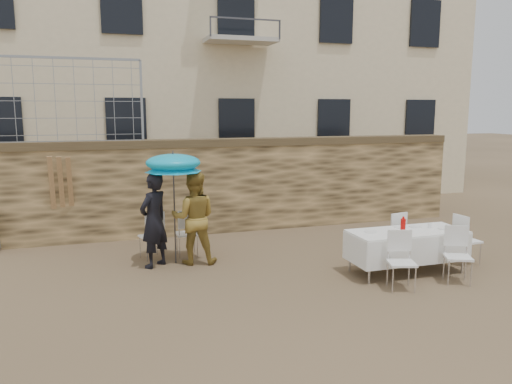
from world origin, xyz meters
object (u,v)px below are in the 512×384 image
object	(u,v)px
man_suit	(154,220)
table_chair_front_left	(402,261)
table_chair_front_right	(458,256)
banquet_table	(407,233)
soda_bottle	(403,226)
umbrella	(173,166)
couple_chair_right	(187,232)
couple_chair_left	(152,235)
woman_dress	(194,218)
table_chair_side	(467,239)
table_chair_back	(392,235)

from	to	relation	value
man_suit	table_chair_front_left	distance (m)	4.46
man_suit	table_chair_front_right	bearing A→B (deg)	111.38
banquet_table	soda_bottle	size ratio (longest dim) A/B	8.08
umbrella	table_chair_front_right	bearing A→B (deg)	-30.05
umbrella	couple_chair_right	distance (m)	1.50
couple_chair_right	couple_chair_left	bearing A→B (deg)	-0.09
woman_dress	couple_chair_right	xyz separation A→B (m)	(-0.05, 0.55, -0.41)
woman_dress	couple_chair_left	world-z (taller)	woman_dress
table_chair_front_left	couple_chair_right	bearing A→B (deg)	152.46
woman_dress	table_chair_front_right	xyz separation A→B (m)	(4.06, -2.45, -0.41)
man_suit	soda_bottle	distance (m)	4.51
umbrella	banquet_table	distance (m)	4.45
couple_chair_left	table_chair_front_right	bearing A→B (deg)	129.75
man_suit	soda_bottle	xyz separation A→B (m)	(4.11, -1.85, 0.02)
umbrella	banquet_table	xyz separation A→B (m)	(3.91, -1.80, -1.15)
banquet_table	table_chair_front_right	xyz separation A→B (m)	(0.50, -0.75, -0.25)
table_chair_side	couple_chair_left	bearing A→B (deg)	65.63
woman_dress	man_suit	bearing A→B (deg)	12.69
couple_chair_left	umbrella	bearing A→B (deg)	113.35
man_suit	table_chair_front_right	size ratio (longest dim) A/B	1.85
man_suit	couple_chair_right	size ratio (longest dim) A/B	1.85
soda_bottle	table_chair_side	distance (m)	1.67
couple_chair_left	table_chair_front_left	bearing A→B (deg)	122.74
banquet_table	soda_bottle	world-z (taller)	soda_bottle
banquet_table	couple_chair_right	bearing A→B (deg)	148.05
man_suit	banquet_table	xyz separation A→B (m)	(4.31, -1.70, -0.16)
soda_bottle	table_chair_front_right	distance (m)	1.02
couple_chair_right	banquet_table	bearing A→B (deg)	147.96
banquet_table	table_chair_front_right	size ratio (longest dim) A/B	2.19
woman_dress	table_chair_side	distance (m)	5.23
couple_chair_right	table_chair_back	distance (m)	4.07
woman_dress	table_chair_back	world-z (taller)	woman_dress
man_suit	banquet_table	size ratio (longest dim) A/B	0.85
woman_dress	soda_bottle	bearing A→B (deg)	163.84
umbrella	woman_dress	bearing A→B (deg)	-15.95
table_chair_side	couple_chair_right	bearing A→B (deg)	63.04
umbrella	soda_bottle	xyz separation A→B (m)	(3.71, -1.95, -0.97)
couple_chair_left	soda_bottle	xyz separation A→B (m)	(4.11, -2.40, 0.43)
man_suit	table_chair_front_right	world-z (taller)	man_suit
table_chair_front_right	table_chair_back	size ratio (longest dim) A/B	1.00
couple_chair_left	table_chair_side	world-z (taller)	same
table_chair_front_right	table_chair_front_left	bearing A→B (deg)	-155.28
umbrella	couple_chair_right	bearing A→B (deg)	56.31
man_suit	banquet_table	bearing A→B (deg)	116.85
man_suit	umbrella	distance (m)	1.07
umbrella	table_chair_front_left	distance (m)	4.40
table_chair_front_left	table_chair_side	bearing A→B (deg)	40.41
umbrella	table_chair_front_right	distance (m)	5.28
man_suit	umbrella	world-z (taller)	umbrella
woman_dress	soda_bottle	world-z (taller)	woman_dress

